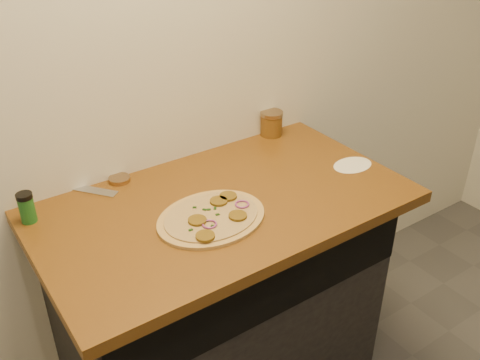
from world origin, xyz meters
TOP-DOWN VIEW (x-y plane):
  - cabinet at (0.00, 1.45)m, footprint 1.10×0.60m
  - countertop at (0.00, 1.42)m, footprint 1.20×0.70m
  - pizza at (-0.09, 1.35)m, footprint 0.37×0.37m
  - chefs_knife at (-0.38, 1.78)m, footprint 0.20×0.25m
  - mason_jar_lid at (-0.23, 1.72)m, footprint 0.10×0.10m
  - salsa_jar at (0.42, 1.72)m, footprint 0.09×0.09m
  - spice_shaker at (-0.55, 1.65)m, footprint 0.05×0.05m
  - flour_spill at (0.51, 1.35)m, footprint 0.16×0.16m

SIDE VIEW (x-z plane):
  - cabinet at x=0.00m, z-range 0.00..0.86m
  - countertop at x=0.00m, z-range 0.86..0.90m
  - flour_spill at x=0.51m, z-range 0.90..0.90m
  - chefs_knife at x=-0.38m, z-range 0.90..0.91m
  - mason_jar_lid at x=-0.23m, z-range 0.90..0.92m
  - pizza at x=-0.09m, z-range 0.90..0.92m
  - spice_shaker at x=-0.55m, z-range 0.90..1.00m
  - salsa_jar at x=0.42m, z-range 0.90..1.00m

